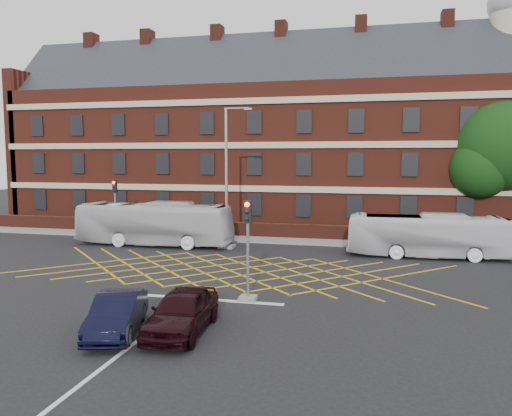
% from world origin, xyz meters
% --- Properties ---
extents(ground, '(120.00, 120.00, 0.00)m').
position_xyz_m(ground, '(0.00, 0.00, 0.00)').
color(ground, black).
rests_on(ground, ground).
extents(victorian_building, '(51.00, 12.17, 20.40)m').
position_xyz_m(victorian_building, '(0.25, 22.00, 7.84)').
color(victorian_building, '#582116').
rests_on(victorian_building, ground).
extents(boundary_wall, '(56.00, 0.50, 1.10)m').
position_xyz_m(boundary_wall, '(0.00, 13.00, 0.55)').
color(boundary_wall, '#491D13').
rests_on(boundary_wall, ground).
extents(far_pavement, '(60.00, 3.00, 0.12)m').
position_xyz_m(far_pavement, '(0.00, 12.00, 0.06)').
color(far_pavement, slate).
rests_on(far_pavement, ground).
extents(box_junction_hatching, '(8.22, 8.22, 0.02)m').
position_xyz_m(box_junction_hatching, '(0.00, 2.00, 0.01)').
color(box_junction_hatching, '#CC990C').
rests_on(box_junction_hatching, ground).
extents(stop_line, '(8.00, 0.30, 0.02)m').
position_xyz_m(stop_line, '(0.00, -3.50, 0.01)').
color(stop_line, silver).
rests_on(stop_line, ground).
extents(centre_line, '(0.15, 14.00, 0.02)m').
position_xyz_m(centre_line, '(0.00, -10.00, 0.01)').
color(centre_line, silver).
rests_on(centre_line, ground).
extents(bus_left, '(10.85, 2.61, 3.02)m').
position_xyz_m(bus_left, '(-7.19, 8.10, 1.51)').
color(bus_left, silver).
rests_on(bus_left, ground).
extents(bus_right, '(9.63, 2.51, 2.67)m').
position_xyz_m(bus_right, '(10.68, 8.18, 1.33)').
color(bus_right, silver).
rests_on(bus_right, ground).
extents(car_navy, '(2.54, 4.39, 1.37)m').
position_xyz_m(car_navy, '(-1.04, -8.07, 0.68)').
color(car_navy, black).
rests_on(car_navy, ground).
extents(car_maroon, '(2.04, 4.54, 1.52)m').
position_xyz_m(car_maroon, '(1.13, -7.48, 0.76)').
color(car_maroon, black).
rests_on(car_maroon, ground).
extents(deciduous_tree, '(7.25, 6.81, 10.21)m').
position_xyz_m(deciduous_tree, '(16.41, 16.90, 6.32)').
color(deciduous_tree, black).
rests_on(deciduous_tree, ground).
extents(traffic_light_near, '(0.70, 0.70, 4.27)m').
position_xyz_m(traffic_light_near, '(2.40, -3.26, 1.76)').
color(traffic_light_near, slate).
rests_on(traffic_light_near, ground).
extents(traffic_light_far, '(0.70, 0.70, 4.27)m').
position_xyz_m(traffic_light_far, '(-11.82, 11.13, 1.76)').
color(traffic_light_far, slate).
rests_on(traffic_light_far, ground).
extents(street_lamp, '(2.25, 1.00, 9.26)m').
position_xyz_m(street_lamp, '(-1.99, 8.34, 3.21)').
color(street_lamp, slate).
rests_on(street_lamp, ground).
extents(direction_signs, '(1.10, 0.16, 2.20)m').
position_xyz_m(direction_signs, '(-11.90, 11.26, 1.38)').
color(direction_signs, gray).
rests_on(direction_signs, ground).
extents(utility_cabinet, '(0.49, 0.43, 0.91)m').
position_xyz_m(utility_cabinet, '(1.23, -4.90, 0.46)').
color(utility_cabinet, '#C88C0B').
rests_on(utility_cabinet, ground).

